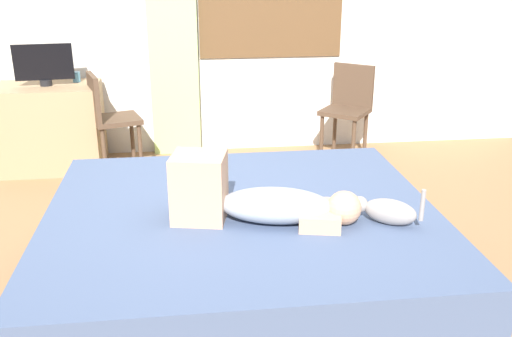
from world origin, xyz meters
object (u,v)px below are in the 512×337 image
(bed, at_px, (242,253))
(desk, at_px, (48,128))
(person_lying, at_px, (256,199))
(cup, at_px, (76,77))
(tv_monitor, at_px, (44,64))
(cat, at_px, (386,211))
(chair_by_desk, at_px, (108,115))
(chair_spare, at_px, (348,105))

(bed, xyz_separation_m, desk, (-1.47, 2.24, 0.11))
(person_lying, distance_m, cup, 2.80)
(tv_monitor, height_order, cup, tv_monitor)
(cup, bearing_deg, person_lying, -63.12)
(person_lying, height_order, cat, person_lying)
(bed, distance_m, person_lying, 0.41)
(bed, height_order, desk, desk)
(bed, xyz_separation_m, tv_monitor, (-1.44, 2.24, 0.67))
(bed, distance_m, tv_monitor, 2.74)
(person_lying, relative_size, tv_monitor, 1.96)
(cat, height_order, cup, cup)
(bed, relative_size, desk, 2.33)
(person_lying, relative_size, chair_by_desk, 1.09)
(bed, distance_m, cat, 0.81)
(cat, bearing_deg, cup, 126.10)
(bed, relative_size, cat, 6.71)
(cat, relative_size, tv_monitor, 0.65)
(cat, height_order, chair_by_desk, chair_by_desk)
(cup, xyz_separation_m, chair_by_desk, (0.27, -0.28, -0.28))
(person_lying, bearing_deg, cat, -10.05)
(bed, height_order, chair_spare, chair_spare)
(cup, bearing_deg, desk, -155.55)
(bed, xyz_separation_m, cup, (-1.21, 2.36, 0.53))
(cat, distance_m, cup, 3.24)
(bed, bearing_deg, tv_monitor, 122.81)
(tv_monitor, bearing_deg, desk, 180.00)
(desk, distance_m, tv_monitor, 0.55)
(chair_by_desk, bearing_deg, bed, -65.80)
(cup, relative_size, chair_by_desk, 0.10)
(desk, bearing_deg, chair_spare, -1.33)
(desk, height_order, chair_spare, chair_spare)
(bed, bearing_deg, cat, -20.07)
(chair_by_desk, bearing_deg, desk, 163.64)
(desk, height_order, cup, cup)
(bed, distance_m, desk, 2.68)
(cup, distance_m, chair_spare, 2.42)
(chair_by_desk, relative_size, chair_spare, 1.00)
(tv_monitor, distance_m, chair_spare, 2.66)
(cat, relative_size, chair_spare, 0.36)
(bed, xyz_separation_m, person_lying, (0.06, -0.14, 0.38))
(tv_monitor, bearing_deg, cat, -49.38)
(person_lying, distance_m, cat, 0.65)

